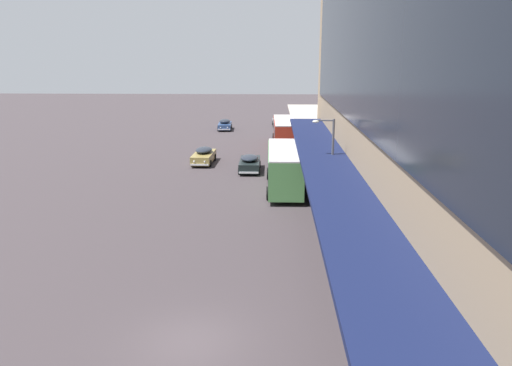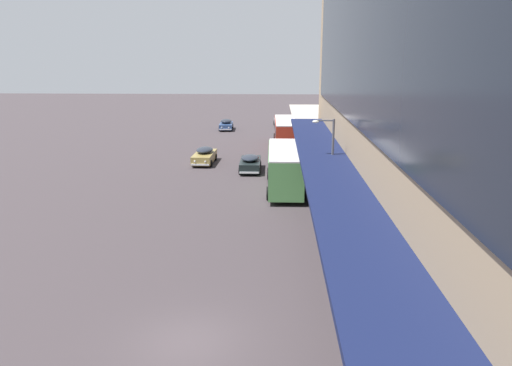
# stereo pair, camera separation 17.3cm
# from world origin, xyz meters

# --- Properties ---
(ground) EXTENTS (240.00, 240.00, 0.00)m
(ground) POSITION_xyz_m (0.00, 0.00, 0.00)
(ground) COLOR #393235
(sidewalk_kerb) EXTENTS (10.00, 180.00, 0.15)m
(sidewalk_kerb) POSITION_xyz_m (11.00, 0.00, 0.07)
(sidewalk_kerb) COLOR #ADA295
(sidewalk_kerb) RESTS_ON ground
(transit_bus_kerbside_front) EXTENTS (2.86, 9.78, 3.29)m
(transit_bus_kerbside_front) POSITION_xyz_m (3.95, 22.01, 1.89)
(transit_bus_kerbside_front) COLOR #508D4C
(transit_bus_kerbside_front) RESTS_ON ground
(transit_bus_kerbside_rear) EXTENTS (2.78, 10.28, 3.10)m
(transit_bus_kerbside_rear) POSITION_xyz_m (4.34, 41.34, 1.79)
(transit_bus_kerbside_rear) COLOR #B23020
(transit_bus_kerbside_rear) RESTS_ON ground
(sedan_lead_near) EXTENTS (2.03, 4.93, 1.50)m
(sedan_lead_near) POSITION_xyz_m (3.85, 58.20, 0.74)
(sedan_lead_near) COLOR gray
(sedan_lead_near) RESTS_ON ground
(sedan_trailing_mid) EXTENTS (1.98, 4.78, 1.53)m
(sedan_trailing_mid) POSITION_xyz_m (0.89, 28.36, 0.76)
(sedan_trailing_mid) COLOR black
(sedan_trailing_mid) RESTS_ON ground
(sedan_trailing_near) EXTENTS (2.08, 5.00, 1.57)m
(sedan_trailing_near) POSITION_xyz_m (-3.81, 31.61, 0.78)
(sedan_trailing_near) COLOR olive
(sedan_trailing_near) RESTS_ON ground
(sedan_oncoming_front) EXTENTS (2.07, 4.56, 1.51)m
(sedan_oncoming_front) POSITION_xyz_m (-3.89, 54.20, 0.75)
(sedan_oncoming_front) COLOR navy
(sedan_oncoming_front) RESTS_ON ground
(pedestrian_at_kerb) EXTENTS (0.49, 0.45, 1.86)m
(pedestrian_at_kerb) POSITION_xyz_m (6.31, 9.03, 1.18)
(pedestrian_at_kerb) COLOR black
(pedestrian_at_kerb) RESTS_ON sidewalk_kerb
(street_lamp) EXTENTS (1.50, 0.28, 6.16)m
(street_lamp) POSITION_xyz_m (6.88, 16.67, 3.78)
(street_lamp) COLOR #4C4C51
(street_lamp) RESTS_ON sidewalk_kerb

